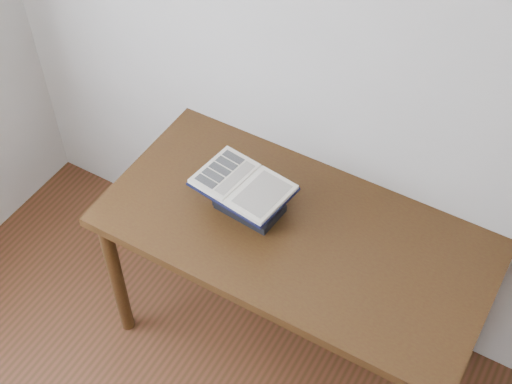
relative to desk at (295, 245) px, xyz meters
The scene contains 3 objects.
desk is the anchor object (origin of this frame).
book_stack 0.26m from the desk, behind, with size 0.26×0.18×0.12m.
open_book 0.32m from the desk, behind, with size 0.38×0.29×0.03m.
Camera 1 is at (0.61, -0.16, 2.90)m, focal length 50.00 mm.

